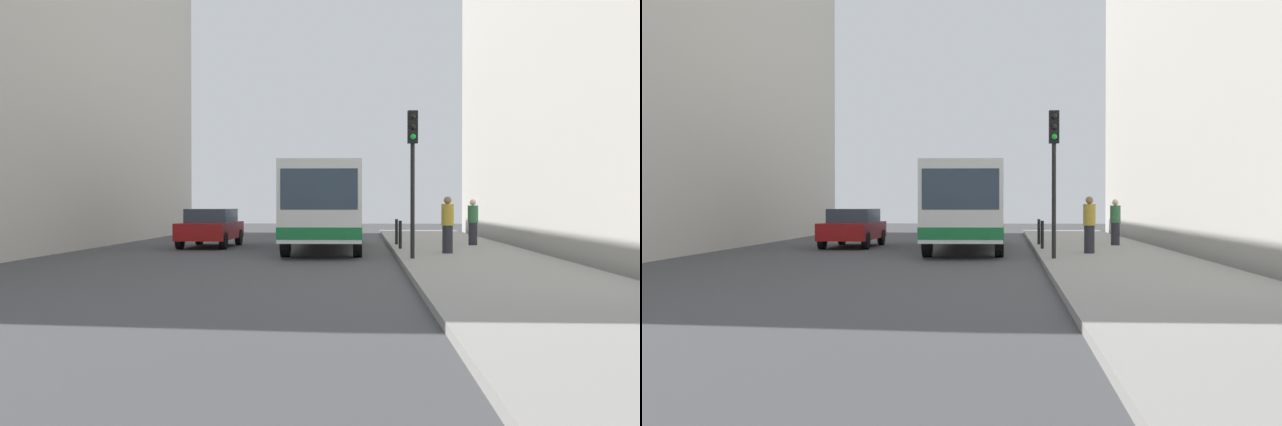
% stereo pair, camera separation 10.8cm
% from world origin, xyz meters
% --- Properties ---
extents(ground_plane, '(80.00, 80.00, 0.00)m').
position_xyz_m(ground_plane, '(0.00, 0.00, 0.00)').
color(ground_plane, '#424244').
extents(sidewalk, '(4.40, 40.00, 0.15)m').
position_xyz_m(sidewalk, '(5.40, 0.00, 0.07)').
color(sidewalk, gray).
rests_on(sidewalk, ground).
extents(building_left, '(7.00, 32.00, 15.22)m').
position_xyz_m(building_left, '(-11.50, 4.00, 7.61)').
color(building_left, '#BCB7AD').
rests_on(building_left, ground).
extents(building_right, '(7.00, 32.00, 15.92)m').
position_xyz_m(building_right, '(11.50, 4.00, 7.96)').
color(building_right, '#BCB7AD').
rests_on(building_right, ground).
extents(bus, '(2.63, 11.04, 3.00)m').
position_xyz_m(bus, '(0.84, 3.86, 1.73)').
color(bus, white).
rests_on(bus, ground).
extents(car_beside_bus, '(1.92, 4.43, 1.48)m').
position_xyz_m(car_beside_bus, '(-3.71, 5.11, 0.78)').
color(car_beside_bus, maroon).
rests_on(car_beside_bus, ground).
extents(car_behind_bus, '(1.90, 4.42, 1.48)m').
position_xyz_m(car_behind_bus, '(0.26, 15.10, 0.78)').
color(car_behind_bus, navy).
rests_on(car_behind_bus, ground).
extents(traffic_light, '(0.28, 0.33, 4.10)m').
position_xyz_m(traffic_light, '(3.55, -2.58, 3.01)').
color(traffic_light, black).
rests_on(traffic_light, sidewalk).
extents(bollard_near, '(0.11, 0.11, 0.95)m').
position_xyz_m(bollard_near, '(3.45, 1.95, 0.62)').
color(bollard_near, black).
rests_on(bollard_near, sidewalk).
extents(bollard_mid, '(0.11, 0.11, 0.95)m').
position_xyz_m(bollard_mid, '(3.45, 4.56, 0.62)').
color(bollard_mid, black).
rests_on(bollard_mid, sidewalk).
extents(pedestrian_near_signal, '(0.38, 0.38, 1.75)m').
position_xyz_m(pedestrian_near_signal, '(4.78, -0.32, 1.03)').
color(pedestrian_near_signal, '#26262D').
rests_on(pedestrian_near_signal, sidewalk).
extents(pedestrian_mid_sidewalk, '(0.38, 0.38, 1.69)m').
position_xyz_m(pedestrian_mid_sidewalk, '(6.24, 4.21, 0.99)').
color(pedestrian_mid_sidewalk, '#26262D').
rests_on(pedestrian_mid_sidewalk, sidewalk).
extents(pedestrian_far_sidewalk, '(0.38, 0.38, 1.58)m').
position_xyz_m(pedestrian_far_sidewalk, '(5.76, 8.29, 0.93)').
color(pedestrian_far_sidewalk, '#26262D').
rests_on(pedestrian_far_sidewalk, sidewalk).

